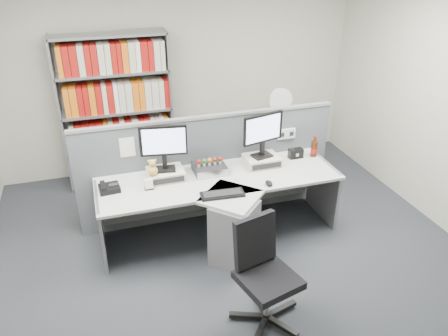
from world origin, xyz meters
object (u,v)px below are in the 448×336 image
object	(u,v)px
speaker	(296,153)
desk_fan	(280,103)
desk_phone	(109,188)
mouse	(269,183)
monitor_left	(164,144)
keyboard	(222,194)
shelving_unit	(117,113)
office_chair	(263,270)
monitor_right	(263,132)
desk	(226,209)
filing_cabinet	(277,150)
desk_calendar	(149,185)
desktop_pc	(209,168)
cola_bottle	(314,149)

from	to	relation	value
speaker	desk_fan	distance (m)	1.03
desk_phone	mouse	bearing A→B (deg)	-13.20
monitor_left	keyboard	distance (m)	0.80
mouse	shelving_unit	world-z (taller)	shelving_unit
speaker	office_chair	bearing A→B (deg)	-123.62
monitor_right	keyboard	distance (m)	0.90
desk	keyboard	xyz separation A→B (m)	(-0.08, -0.14, 0.28)
desk_phone	filing_cabinet	world-z (taller)	desk_phone
desk_calendar	office_chair	size ratio (longest dim) A/B	0.12
desk_calendar	desktop_pc	bearing A→B (deg)	14.38
mouse	desk_fan	size ratio (longest dim) A/B	0.20
shelving_unit	desk_phone	bearing A→B (deg)	-99.10
desktop_pc	cola_bottle	bearing A→B (deg)	0.84
desk_calendar	mouse	bearing A→B (deg)	-13.46
desktop_pc	mouse	distance (m)	0.69
keyboard	mouse	world-z (taller)	mouse
monitor_left	mouse	xyz separation A→B (m)	(1.00, -0.46, -0.38)
desk	shelving_unit	distance (m)	2.12
shelving_unit	desk	bearing A→B (deg)	-64.04
desk_calendar	speaker	xyz separation A→B (m)	(1.75, 0.22, 0.01)
mouse	shelving_unit	bearing A→B (deg)	124.91
speaker	shelving_unit	bearing A→B (deg)	143.16
monitor_right	filing_cabinet	bearing A→B (deg)	57.39
monitor_left	office_chair	size ratio (longest dim) A/B	0.52
monitor_left	speaker	size ratio (longest dim) A/B	3.05
mouse	office_chair	distance (m)	1.12
keyboard	shelving_unit	size ratio (longest dim) A/B	0.22
desk_calendar	desk_phone	bearing A→B (deg)	167.61
desk_calendar	cola_bottle	world-z (taller)	cola_bottle
desk	desk_phone	world-z (taller)	desk_phone
monitor_left	desk_phone	xyz separation A→B (m)	(-0.60, -0.09, -0.36)
desktop_pc	shelving_unit	distance (m)	1.70
mouse	desk_fan	bearing A→B (deg)	63.03
keyboard	mouse	size ratio (longest dim) A/B	4.02
desk	cola_bottle	distance (m)	1.33
speaker	desk_fan	size ratio (longest dim) A/B	0.29
keyboard	desk_fan	world-z (taller)	desk_fan
monitor_left	monitor_right	bearing A→B (deg)	0.00
desktop_pc	shelving_unit	bearing A→B (deg)	119.65
desk	office_chair	xyz separation A→B (m)	(-0.01, -1.08, 0.05)
monitor_right	shelving_unit	bearing A→B (deg)	134.70
monitor_right	desk_fan	distance (m)	1.21
desk_phone	monitor_left	bearing A→B (deg)	8.58
monitor_right	speaker	world-z (taller)	monitor_right
speaker	filing_cabinet	size ratio (longest dim) A/B	0.23
desk	desk_fan	xyz separation A→B (m)	(1.20, 1.40, 0.59)
monitor_right	cola_bottle	bearing A→B (deg)	1.61
desk	desktop_pc	world-z (taller)	desktop_pc
desk_calendar	monitor_left	bearing A→B (deg)	40.61
monitor_left	desk_calendar	xyz separation A→B (m)	(-0.21, -0.18, -0.35)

